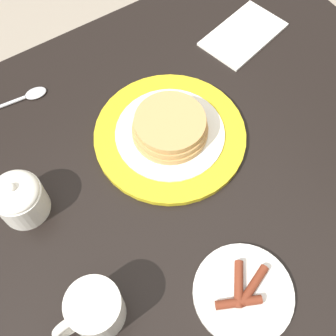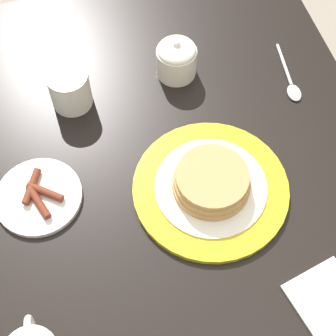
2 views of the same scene
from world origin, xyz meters
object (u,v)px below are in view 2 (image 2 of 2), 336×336
at_px(coffee_mug, 70,87).
at_px(sugar_bowl, 176,58).
at_px(pancake_plate, 211,185).
at_px(side_plate_bacon, 39,196).
at_px(spoon, 291,83).

distance_m(coffee_mug, sugar_bowl, 0.23).
height_order(pancake_plate, sugar_bowl, sugar_bowl).
xyz_separation_m(side_plate_bacon, sugar_bowl, (0.22, -0.32, 0.04)).
relative_size(sugar_bowl, spoon, 0.58).
distance_m(side_plate_bacon, sugar_bowl, 0.39).
bearing_deg(spoon, sugar_bowl, 67.47).
xyz_separation_m(pancake_plate, spoon, (0.20, -0.24, -0.02)).
relative_size(side_plate_bacon, coffee_mug, 1.43).
relative_size(pancake_plate, side_plate_bacon, 1.81).
distance_m(sugar_bowl, spoon, 0.24).
xyz_separation_m(side_plate_bacon, coffee_mug, (0.21, -0.10, 0.03)).
bearing_deg(pancake_plate, sugar_bowl, -2.79).
height_order(pancake_plate, coffee_mug, coffee_mug).
distance_m(pancake_plate, spoon, 0.31).
distance_m(side_plate_bacon, coffee_mug, 0.23).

